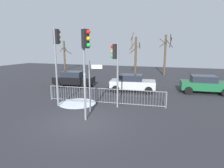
{
  "coord_description": "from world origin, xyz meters",
  "views": [
    {
      "loc": [
        4.28,
        -8.12,
        3.73
      ],
      "look_at": [
        0.53,
        3.33,
        1.4
      ],
      "focal_mm": 30.19,
      "sensor_mm": 36.0,
      "label": 1
    }
  ],
  "objects_px": {
    "traffic_light_rear_right": "(116,60)",
    "bare_tree_left": "(64,55)",
    "direction_sign_post": "(91,84)",
    "car_silver_trailing": "(132,83)",
    "bare_tree_right": "(135,55)",
    "traffic_light_foreground_left": "(85,54)",
    "bare_tree_centre": "(165,53)",
    "car_green_mid": "(204,84)",
    "car_black_far": "(74,79)",
    "traffic_light_rear_left": "(57,50)"
  },
  "relations": [
    {
      "from": "car_silver_trailing",
      "to": "bare_tree_left",
      "type": "height_order",
      "value": "bare_tree_left"
    },
    {
      "from": "traffic_light_rear_left",
      "to": "bare_tree_left",
      "type": "relative_size",
      "value": 1.02
    },
    {
      "from": "car_black_far",
      "to": "bare_tree_left",
      "type": "bearing_deg",
      "value": 117.76
    },
    {
      "from": "bare_tree_centre",
      "to": "direction_sign_post",
      "type": "bearing_deg",
      "value": -101.23
    },
    {
      "from": "car_black_far",
      "to": "car_silver_trailing",
      "type": "distance_m",
      "value": 5.87
    },
    {
      "from": "traffic_light_rear_left",
      "to": "bare_tree_right",
      "type": "relative_size",
      "value": 0.86
    },
    {
      "from": "car_silver_trailing",
      "to": "bare_tree_left",
      "type": "distance_m",
      "value": 19.12
    },
    {
      "from": "direction_sign_post",
      "to": "car_green_mid",
      "type": "distance_m",
      "value": 10.08
    },
    {
      "from": "traffic_light_rear_right",
      "to": "bare_tree_centre",
      "type": "xyz_separation_m",
      "value": [
        2.25,
        15.59,
        0.01
      ]
    },
    {
      "from": "traffic_light_foreground_left",
      "to": "car_green_mid",
      "type": "bearing_deg",
      "value": 171.29
    },
    {
      "from": "traffic_light_rear_right",
      "to": "car_black_far",
      "type": "bearing_deg",
      "value": 69.71
    },
    {
      "from": "car_silver_trailing",
      "to": "bare_tree_centre",
      "type": "height_order",
      "value": "bare_tree_centre"
    },
    {
      "from": "traffic_light_rear_left",
      "to": "car_silver_trailing",
      "type": "bearing_deg",
      "value": 64.84
    },
    {
      "from": "direction_sign_post",
      "to": "car_silver_trailing",
      "type": "relative_size",
      "value": 0.76
    },
    {
      "from": "car_black_far",
      "to": "car_silver_trailing",
      "type": "relative_size",
      "value": 1.0
    },
    {
      "from": "direction_sign_post",
      "to": "bare_tree_centre",
      "type": "relative_size",
      "value": 0.55
    },
    {
      "from": "direction_sign_post",
      "to": "bare_tree_right",
      "type": "bearing_deg",
      "value": 79.54
    },
    {
      "from": "bare_tree_right",
      "to": "traffic_light_foreground_left",
      "type": "bearing_deg",
      "value": -87.34
    },
    {
      "from": "bare_tree_left",
      "to": "bare_tree_right",
      "type": "height_order",
      "value": "bare_tree_right"
    },
    {
      "from": "traffic_light_foreground_left",
      "to": "bare_tree_centre",
      "type": "xyz_separation_m",
      "value": [
        2.96,
        18.28,
        -0.46
      ]
    },
    {
      "from": "traffic_light_foreground_left",
      "to": "bare_tree_left",
      "type": "height_order",
      "value": "bare_tree_left"
    },
    {
      "from": "traffic_light_foreground_left",
      "to": "traffic_light_rear_left",
      "type": "bearing_deg",
      "value": -93.91
    },
    {
      "from": "car_black_far",
      "to": "car_green_mid",
      "type": "height_order",
      "value": "same"
    },
    {
      "from": "car_green_mid",
      "to": "traffic_light_foreground_left",
      "type": "bearing_deg",
      "value": -131.71
    },
    {
      "from": "car_black_far",
      "to": "car_green_mid",
      "type": "xyz_separation_m",
      "value": [
        11.69,
        0.95,
        0.0
      ]
    },
    {
      "from": "car_silver_trailing",
      "to": "bare_tree_right",
      "type": "xyz_separation_m",
      "value": [
        -1.57,
        9.04,
        2.04
      ]
    },
    {
      "from": "traffic_light_rear_left",
      "to": "car_green_mid",
      "type": "relative_size",
      "value": 1.27
    },
    {
      "from": "car_black_far",
      "to": "bare_tree_left",
      "type": "relative_size",
      "value": 0.82
    },
    {
      "from": "traffic_light_foreground_left",
      "to": "car_green_mid",
      "type": "xyz_separation_m",
      "value": [
        6.64,
        8.55,
        -2.67
      ]
    },
    {
      "from": "traffic_light_foreground_left",
      "to": "traffic_light_rear_right",
      "type": "distance_m",
      "value": 2.82
    },
    {
      "from": "bare_tree_left",
      "to": "bare_tree_centre",
      "type": "xyz_separation_m",
      "value": [
        16.55,
        -1.46,
        0.46
      ]
    },
    {
      "from": "traffic_light_foreground_left",
      "to": "bare_tree_centre",
      "type": "distance_m",
      "value": 18.52
    },
    {
      "from": "traffic_light_foreground_left",
      "to": "traffic_light_rear_left",
      "type": "xyz_separation_m",
      "value": [
        -2.89,
        1.88,
        0.18
      ]
    },
    {
      "from": "car_black_far",
      "to": "bare_tree_left",
      "type": "distance_m",
      "value": 14.94
    },
    {
      "from": "traffic_light_foreground_left",
      "to": "car_silver_trailing",
      "type": "bearing_deg",
      "value": -157.28
    },
    {
      "from": "bare_tree_left",
      "to": "direction_sign_post",
      "type": "bearing_deg",
      "value": -54.28
    },
    {
      "from": "traffic_light_rear_left",
      "to": "direction_sign_post",
      "type": "height_order",
      "value": "traffic_light_rear_left"
    },
    {
      "from": "traffic_light_rear_left",
      "to": "direction_sign_post",
      "type": "xyz_separation_m",
      "value": [
        2.5,
        -0.49,
        -1.92
      ]
    },
    {
      "from": "direction_sign_post",
      "to": "car_silver_trailing",
      "type": "bearing_deg",
      "value": 66.59
    },
    {
      "from": "traffic_light_rear_right",
      "to": "bare_tree_left",
      "type": "height_order",
      "value": "bare_tree_left"
    },
    {
      "from": "car_silver_trailing",
      "to": "car_green_mid",
      "type": "height_order",
      "value": "same"
    },
    {
      "from": "direction_sign_post",
      "to": "car_black_far",
      "type": "relative_size",
      "value": 0.76
    },
    {
      "from": "traffic_light_foreground_left",
      "to": "bare_tree_left",
      "type": "bearing_deg",
      "value": -116.36
    },
    {
      "from": "traffic_light_foreground_left",
      "to": "traffic_light_rear_left",
      "type": "distance_m",
      "value": 3.45
    },
    {
      "from": "traffic_light_rear_left",
      "to": "bare_tree_left",
      "type": "distance_m",
      "value": 20.85
    },
    {
      "from": "car_silver_trailing",
      "to": "car_black_far",
      "type": "bearing_deg",
      "value": 169.14
    },
    {
      "from": "traffic_light_foreground_left",
      "to": "car_green_mid",
      "type": "relative_size",
      "value": 1.2
    },
    {
      "from": "traffic_light_rear_right",
      "to": "direction_sign_post",
      "type": "relative_size",
      "value": 1.34
    },
    {
      "from": "traffic_light_rear_right",
      "to": "direction_sign_post",
      "type": "height_order",
      "value": "traffic_light_rear_right"
    },
    {
      "from": "car_silver_trailing",
      "to": "bare_tree_right",
      "type": "height_order",
      "value": "bare_tree_right"
    }
  ]
}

